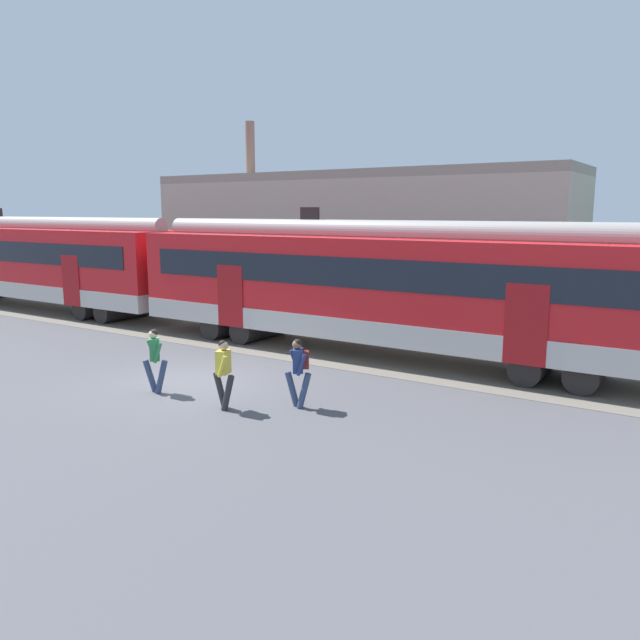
{
  "coord_description": "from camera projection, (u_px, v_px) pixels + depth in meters",
  "views": [
    {
      "loc": [
        11.96,
        -11.9,
        4.63
      ],
      "look_at": [
        2.6,
        2.5,
        1.6
      ],
      "focal_mm": 35.0,
      "sensor_mm": 36.0,
      "label": 1
    }
  ],
  "objects": [
    {
      "name": "ground_plane",
      "position": [
        191.0,
        382.0,
        17.05
      ],
      "size": [
        160.0,
        160.0,
        0.0
      ],
      "primitive_type": "plane",
      "color": "#515156"
    },
    {
      "name": "track_bed",
      "position": [
        145.0,
        323.0,
        25.98
      ],
      "size": [
        80.0,
        4.4,
        0.01
      ],
      "primitive_type": "cube",
      "color": "slate",
      "rests_on": "ground"
    },
    {
      "name": "commuter_train",
      "position": [
        186.0,
        272.0,
        24.25
      ],
      "size": [
        38.05,
        3.07,
        4.73
      ],
      "color": "#B7B2AD",
      "rests_on": "ground"
    },
    {
      "name": "pedestrian_green",
      "position": [
        155.0,
        356.0,
        15.89
      ],
      "size": [
        0.68,
        0.44,
        1.67
      ],
      "color": "navy",
      "rests_on": "ground"
    },
    {
      "name": "pedestrian_yellow",
      "position": [
        224.0,
        369.0,
        14.56
      ],
      "size": [
        0.7,
        0.53,
        1.67
      ],
      "color": "#28282D",
      "rests_on": "ground"
    },
    {
      "name": "pedestrian_navy",
      "position": [
        299.0,
        367.0,
        14.69
      ],
      "size": [
        0.71,
        0.51,
        1.67
      ],
      "color": "navy",
      "rests_on": "ground"
    },
    {
      "name": "background_building",
      "position": [
        352.0,
        240.0,
        30.17
      ],
      "size": [
        20.75,
        5.0,
        9.2
      ],
      "color": "#B2A899",
      "rests_on": "ground"
    }
  ]
}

